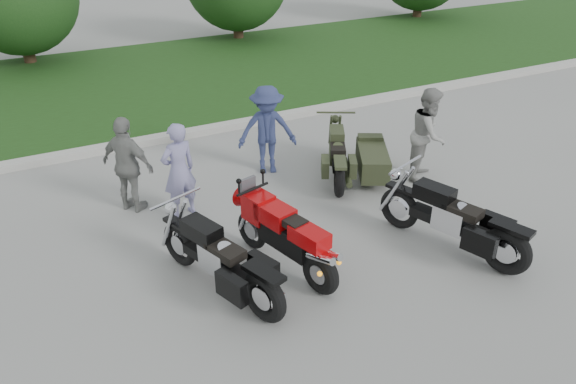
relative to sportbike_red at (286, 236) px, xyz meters
name	(u,v)px	position (x,y,z in m)	size (l,w,h in m)	color
ground	(333,279)	(0.50, -0.53, -0.60)	(80.00, 80.00, 0.00)	#9D9D98
curb	(200,131)	(0.50, 5.47, -0.53)	(60.00, 0.30, 0.15)	#B7B4AC
grass_strip	(153,81)	(0.50, 9.62, -0.53)	(60.00, 8.00, 0.14)	#224F1B
sportbike_red	(286,236)	(0.00, 0.00, 0.00)	(0.80, 2.11, 1.02)	black
cruiser_left	(224,264)	(-1.01, -0.10, -0.10)	(1.07, 2.42, 0.97)	black
cruiser_right	(457,223)	(2.56, -0.74, -0.09)	(1.10, 2.47, 0.99)	black
cruiser_sidecar	(358,159)	(2.55, 2.02, -0.19)	(1.69, 2.10, 0.87)	black
person_stripe	(179,171)	(-0.91, 2.23, 0.25)	(0.62, 0.41, 1.70)	#8B87B8
person_grey	(429,134)	(3.77, 1.52, 0.30)	(0.87, 0.68, 1.79)	gray
person_denim	(267,130)	(1.11, 3.07, 0.28)	(1.14, 0.66, 1.77)	navy
person_back	(128,165)	(-1.63, 2.79, 0.26)	(1.01, 0.42, 1.73)	gray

